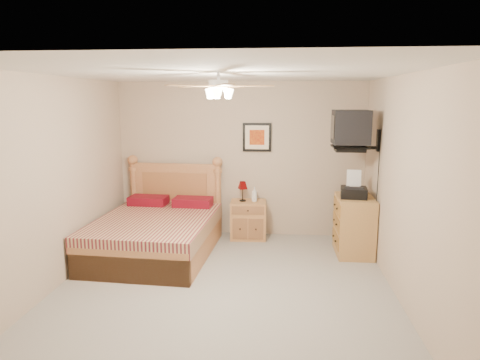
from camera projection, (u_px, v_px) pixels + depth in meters
The scene contains 17 objects.
floor at pixel (223, 292), 5.02m from camera, with size 4.50×4.50×0.00m, color gray.
ceiling at pixel (221, 73), 4.55m from camera, with size 4.00×4.50×0.04m, color white.
wall_back at pixel (240, 160), 6.99m from camera, with size 4.00×0.04×2.50m, color tan.
wall_front at pixel (172, 264), 2.59m from camera, with size 4.00×0.04×2.50m, color tan.
wall_left at pixel (52, 184), 4.97m from camera, with size 0.04×4.50×2.50m, color tan.
wall_right at pixel (406, 191), 4.60m from camera, with size 0.04×4.50×2.50m, color tan.
bed at pixel (155, 211), 6.10m from camera, with size 1.55×2.04×1.32m, color #B56D3D, non-canonical shape.
nightstand at pixel (248, 220), 6.91m from camera, with size 0.56×0.42×0.61m, color #BF7E3C.
table_lamp at pixel (243, 191), 6.84m from camera, with size 0.17×0.17×0.32m, color #530102, non-canonical shape.
lotion_bottle at pixel (254, 194), 6.82m from camera, with size 0.09×0.09×0.23m, color silver.
framed_picture at pixel (257, 137), 6.87m from camera, with size 0.46×0.04×0.46m, color black.
dresser at pixel (354, 225), 6.19m from camera, with size 0.50×0.72×0.85m, color #9F7D45.
fax_machine at pixel (354, 184), 6.03m from camera, with size 0.36×0.38×0.38m, color black, non-canonical shape.
magazine_lower at pixel (349, 192), 6.35m from camera, with size 0.21×0.29×0.03m, color beige.
magazine_upper at pixel (349, 191), 6.34m from camera, with size 0.18×0.25×0.02m, color tan.
wall_tv at pixel (362, 130), 5.83m from camera, with size 0.56×0.46×0.58m, color black, non-canonical shape.
ceiling_fan at pixel (218, 86), 4.38m from camera, with size 1.14×1.14×0.28m, color white, non-canonical shape.
Camera 1 is at (0.64, -4.65, 2.23)m, focal length 32.00 mm.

